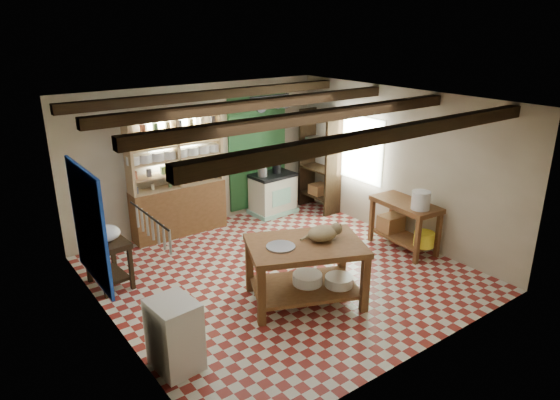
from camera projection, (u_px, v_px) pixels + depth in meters
floor at (281, 274)px, 7.59m from camera, size 5.00×5.00×0.02m
ceiling at (281, 101)px, 6.71m from camera, size 5.00×5.00×0.02m
wall_back at (200, 157)px, 9.04m from camera, size 5.00×0.04×2.60m
wall_front at (422, 254)px, 5.25m from camera, size 5.00×0.04×2.60m
wall_left at (107, 234)px, 5.75m from camera, size 0.04×5.00×2.60m
wall_right at (398, 165)px, 8.54m from camera, size 0.04×5.00×2.60m
ceiling_beams at (281, 110)px, 6.75m from camera, size 5.00×3.80×0.15m
blue_wall_patch at (89, 225)px, 6.52m from camera, size 0.04×1.40×1.60m
green_wall_patch at (258, 150)px, 9.73m from camera, size 1.30×0.04×2.30m
window_back at (173, 139)px, 8.61m from camera, size 0.90×0.02×0.80m
window_right at (357, 148)px, 9.25m from camera, size 0.02×1.30×1.20m
utensil_rail at (150, 227)px, 4.71m from camera, size 0.06×0.90×0.28m
pot_rack at (270, 105)px, 9.10m from camera, size 0.86×0.12×0.36m
shelving_unit at (177, 175)px, 8.66m from camera, size 1.70×0.34×2.20m
tall_rack at (320, 161)px, 9.88m from camera, size 0.40×0.86×2.00m
work_table at (305, 272)px, 6.72m from camera, size 1.79×1.52×0.86m
stove at (273, 194)px, 9.85m from camera, size 0.86×0.61×0.82m
prep_table at (109, 263)px, 7.13m from camera, size 0.54×0.74×0.71m
white_cabinet at (175, 335)px, 5.41m from camera, size 0.49×0.58×0.81m
right_counter at (404, 225)px, 8.29m from camera, size 0.67×1.20×0.83m
cat at (323, 233)px, 6.64m from camera, size 0.50×0.42×0.20m
steel_tray at (281, 247)px, 6.45m from camera, size 0.50×0.50×0.02m
basin_large at (307, 279)px, 6.82m from camera, size 0.53×0.53×0.14m
basin_small at (339, 281)px, 6.77m from camera, size 0.50×0.50×0.13m
kettle_left at (262, 171)px, 9.52m from camera, size 0.20×0.20×0.21m
kettle_right at (277, 168)px, 9.73m from camera, size 0.18×0.18×0.21m
enamel_bowl at (105, 233)px, 6.98m from camera, size 0.45×0.45×0.21m
white_bucket at (421, 200)px, 7.80m from camera, size 0.31×0.31×0.29m
wicker_basket at (391, 223)px, 8.55m from camera, size 0.41×0.34×0.27m
yellow_tub at (424, 239)px, 7.96m from camera, size 0.35×0.35×0.24m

